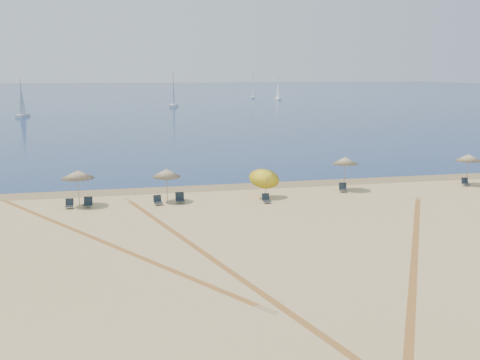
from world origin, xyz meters
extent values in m
plane|color=tan|center=(0.00, 0.00, 0.00)|extent=(160.00, 160.00, 0.00)
plane|color=#0C2151|center=(0.00, 225.00, 0.01)|extent=(500.00, 500.00, 0.00)
plane|color=olive|center=(0.00, 24.00, 0.00)|extent=(500.00, 500.00, 0.00)
cylinder|color=gray|center=(-11.34, 19.94, 1.17)|extent=(0.05, 0.05, 2.34)
cone|color=beige|center=(-11.34, 19.94, 2.19)|extent=(2.23, 2.23, 0.55)
sphere|color=gray|center=(-11.34, 19.94, 2.49)|extent=(0.08, 0.08, 0.08)
cylinder|color=gray|center=(-5.32, 19.83, 1.11)|extent=(0.05, 0.16, 2.22)
cone|color=beige|center=(-5.32, 19.88, 2.06)|extent=(2.00, 2.02, 0.65)
sphere|color=gray|center=(-5.32, 19.88, 2.36)|extent=(0.08, 0.08, 0.08)
cylinder|color=gray|center=(1.71, 19.03, 0.89)|extent=(0.05, 1.06, 1.81)
cone|color=yellow|center=(1.71, 19.46, 1.66)|extent=(2.22, 2.20, 1.58)
sphere|color=gray|center=(1.71, 19.46, 1.96)|extent=(0.08, 0.08, 0.08)
cylinder|color=gray|center=(8.51, 20.88, 1.23)|extent=(0.05, 0.10, 2.46)
cone|color=beige|center=(8.51, 20.86, 2.31)|extent=(2.05, 2.06, 0.59)
sphere|color=gray|center=(8.51, 20.86, 2.61)|extent=(0.08, 0.08, 0.08)
cylinder|color=gray|center=(19.03, 20.58, 1.19)|extent=(0.05, 0.11, 2.38)
cone|color=beige|center=(19.03, 20.55, 2.23)|extent=(2.12, 2.14, 0.60)
sphere|color=gray|center=(19.03, 20.55, 2.53)|extent=(0.08, 0.08, 0.08)
cube|color=black|center=(-11.95, 19.21, 0.17)|extent=(0.54, 0.54, 0.05)
cube|color=black|center=(-11.94, 19.47, 0.40)|extent=(0.53, 0.21, 0.47)
cylinder|color=#A5A5AD|center=(-12.16, 19.03, 0.09)|extent=(0.02, 0.02, 0.17)
cylinder|color=#A5A5AD|center=(-11.74, 19.01, 0.09)|extent=(0.02, 0.02, 0.17)
cube|color=black|center=(-10.75, 19.19, 0.19)|extent=(0.65, 0.65, 0.05)
cube|color=black|center=(-10.71, 19.48, 0.44)|extent=(0.60, 0.29, 0.52)
cylinder|color=#A5A5AD|center=(-10.98, 19.01, 0.09)|extent=(0.03, 0.03, 0.19)
cylinder|color=#A5A5AD|center=(-10.52, 18.95, 0.09)|extent=(0.03, 0.03, 0.19)
cube|color=black|center=(-6.03, 18.90, 0.18)|extent=(0.61, 0.61, 0.05)
cube|color=black|center=(-6.07, 19.16, 0.41)|extent=(0.57, 0.27, 0.49)
cylinder|color=#A5A5AD|center=(-6.25, 18.67, 0.09)|extent=(0.02, 0.02, 0.18)
cylinder|color=#A5A5AD|center=(-5.82, 18.73, 0.09)|extent=(0.02, 0.02, 0.18)
cube|color=black|center=(-4.49, 19.10, 0.20)|extent=(0.61, 0.61, 0.06)
cube|color=black|center=(-4.49, 19.40, 0.46)|extent=(0.61, 0.23, 0.54)
cylinder|color=#A5A5AD|center=(-4.73, 18.88, 0.10)|extent=(0.03, 0.03, 0.20)
cylinder|color=#A5A5AD|center=(-4.25, 18.88, 0.10)|extent=(0.03, 0.03, 0.20)
cube|color=black|center=(1.43, 17.83, 0.18)|extent=(0.55, 0.55, 0.05)
cube|color=black|center=(1.43, 18.09, 0.41)|extent=(0.54, 0.21, 0.48)
cylinder|color=#A5A5AD|center=(1.22, 17.63, 0.09)|extent=(0.02, 0.02, 0.18)
cylinder|color=#A5A5AD|center=(1.65, 17.64, 0.09)|extent=(0.02, 0.02, 0.18)
cube|color=black|center=(8.08, 20.06, 0.19)|extent=(0.70, 0.70, 0.05)
cube|color=black|center=(8.16, 20.33, 0.43)|extent=(0.60, 0.36, 0.51)
cylinder|color=#A5A5AD|center=(7.86, 19.92, 0.09)|extent=(0.02, 0.02, 0.19)
cylinder|color=#A5A5AD|center=(8.30, 19.79, 0.09)|extent=(0.02, 0.02, 0.19)
cube|color=black|center=(18.65, 20.09, 0.17)|extent=(0.61, 0.61, 0.05)
cube|color=black|center=(18.70, 20.34, 0.40)|extent=(0.56, 0.28, 0.47)
cylinder|color=#A5A5AD|center=(18.44, 19.93, 0.09)|extent=(0.02, 0.02, 0.17)
cylinder|color=#A5A5AD|center=(18.86, 19.86, 0.09)|extent=(0.02, 0.02, 0.17)
cube|color=white|center=(6.01, 125.73, 0.33)|extent=(2.78, 6.08, 0.64)
cylinder|color=gray|center=(6.01, 125.73, 4.50)|extent=(0.13, 0.13, 8.57)
cube|color=white|center=(-26.91, 99.96, 0.28)|extent=(2.19, 5.21, 0.55)
cylinder|color=gray|center=(-26.91, 99.96, 3.87)|extent=(0.11, 0.11, 7.36)
cube|color=white|center=(36.88, 165.74, 0.30)|extent=(2.47, 5.59, 0.59)
cylinder|color=gray|center=(36.88, 165.74, 4.14)|extent=(0.12, 0.12, 7.89)
cube|color=white|center=(41.96, 153.40, 0.28)|extent=(1.45, 4.98, 0.54)
cylinder|color=gray|center=(41.96, 153.40, 3.77)|extent=(0.11, 0.11, 7.18)
plane|color=tan|center=(-4.26, 6.93, 0.00)|extent=(34.33, 34.33, 0.00)
plane|color=tan|center=(-4.54, 8.00, 0.00)|extent=(34.33, 34.33, 0.00)
plane|color=tan|center=(5.26, 4.54, 0.00)|extent=(38.36, 38.36, 0.00)
plane|color=tan|center=(5.82, 5.49, 0.00)|extent=(38.36, 38.36, 0.00)
plane|color=tan|center=(-10.27, 12.16, 0.00)|extent=(38.52, 38.52, 0.00)
plane|color=tan|center=(-10.84, 13.10, 0.00)|extent=(38.52, 38.52, 0.00)
camera|label=1|loc=(-8.62, -18.84, 9.11)|focal=41.73mm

